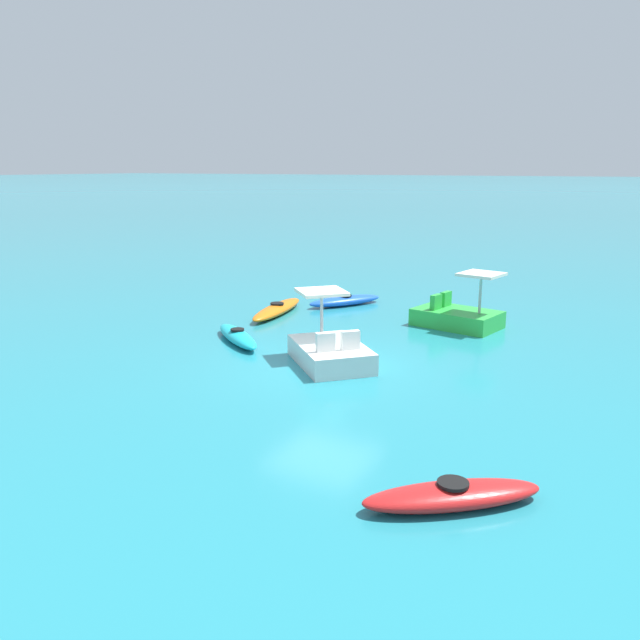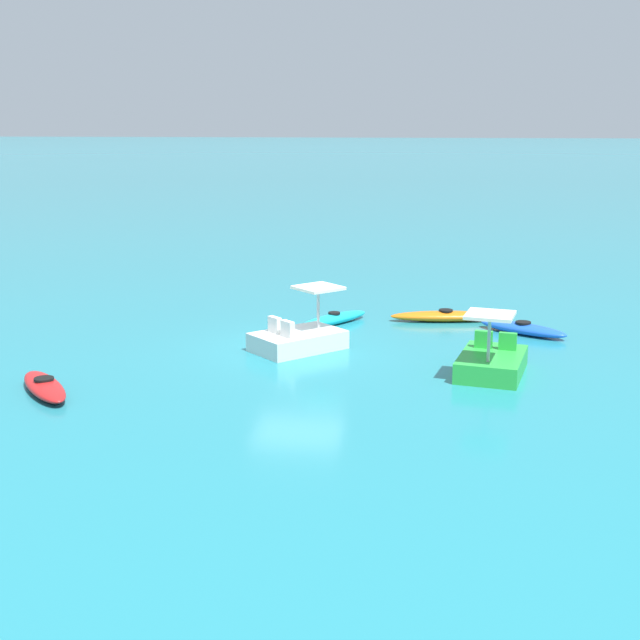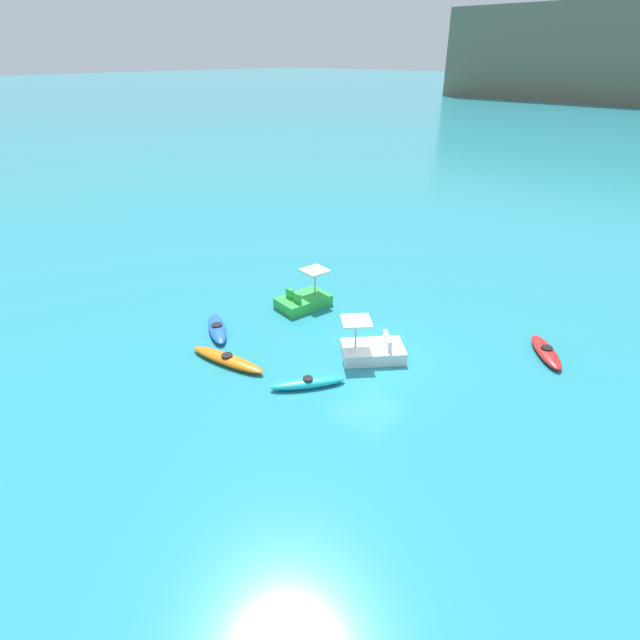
# 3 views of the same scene
# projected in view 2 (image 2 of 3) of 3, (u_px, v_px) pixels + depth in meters

# --- Properties ---
(ground_plane) EXTENTS (600.00, 600.00, 0.00)m
(ground_plane) POSITION_uv_depth(u_px,v_px,m) (298.00, 348.00, 23.38)
(ground_plane) COLOR teal
(kayak_red) EXTENTS (2.22, 2.46, 0.37)m
(kayak_red) POSITION_uv_depth(u_px,v_px,m) (44.00, 386.00, 19.47)
(kayak_red) COLOR red
(kayak_red) RESTS_ON ground_plane
(kayak_cyan) EXTENTS (2.09, 2.54, 0.37)m
(kayak_cyan) POSITION_uv_depth(u_px,v_px,m) (334.00, 319.00, 26.12)
(kayak_cyan) COLOR #19B7C6
(kayak_cyan) RESTS_ON ground_plane
(kayak_blue) EXTENTS (2.71, 2.04, 0.37)m
(kayak_blue) POSITION_uv_depth(u_px,v_px,m) (523.00, 328.00, 24.90)
(kayak_blue) COLOR blue
(kayak_blue) RESTS_ON ground_plane
(kayak_orange) EXTENTS (3.50, 1.24, 0.37)m
(kayak_orange) POSITION_uv_depth(u_px,v_px,m) (446.00, 316.00, 26.48)
(kayak_orange) COLOR orange
(kayak_orange) RESTS_ON ground_plane
(pedal_boat_green) EXTENTS (1.91, 2.64, 1.68)m
(pedal_boat_green) POSITION_uv_depth(u_px,v_px,m) (492.00, 361.00, 20.91)
(pedal_boat_green) COLOR green
(pedal_boat_green) RESTS_ON ground_plane
(pedal_boat_white) EXTENTS (2.74, 2.77, 1.68)m
(pedal_boat_white) POSITION_uv_depth(u_px,v_px,m) (298.00, 338.00, 23.15)
(pedal_boat_white) COLOR white
(pedal_boat_white) RESTS_ON ground_plane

